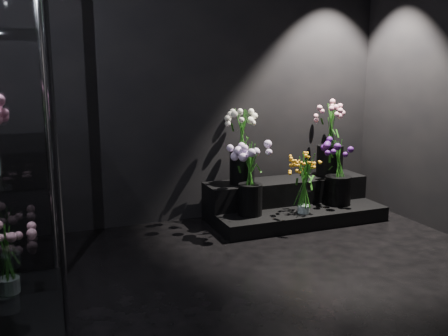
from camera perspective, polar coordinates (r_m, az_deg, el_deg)
floor at (r=3.29m, az=7.47°, el=-15.54°), size 4.00×4.00×0.00m
wall_back at (r=4.77m, az=-3.91°, el=10.52°), size 4.00×0.00×4.00m
display_riser at (r=5.01m, az=7.61°, el=-3.93°), size 1.67×0.74×0.37m
bouquet_orange_bells at (r=4.66m, az=9.19°, el=-1.71°), size 0.30×0.30×0.56m
bouquet_lilac at (r=4.53m, az=3.05°, el=-0.48°), size 0.52×0.52×0.67m
bouquet_purple at (r=5.03m, az=13.00°, el=-0.08°), size 0.44×0.44×0.64m
bouquet_cream_roses at (r=4.74m, az=2.10°, el=3.17°), size 0.41×0.41×0.71m
bouquet_pink_roses at (r=5.23m, az=12.10°, el=3.53°), size 0.42×0.42×0.73m
bouquet_case_base_pink at (r=3.37m, az=-23.59°, el=-9.29°), size 0.40×0.40×0.43m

